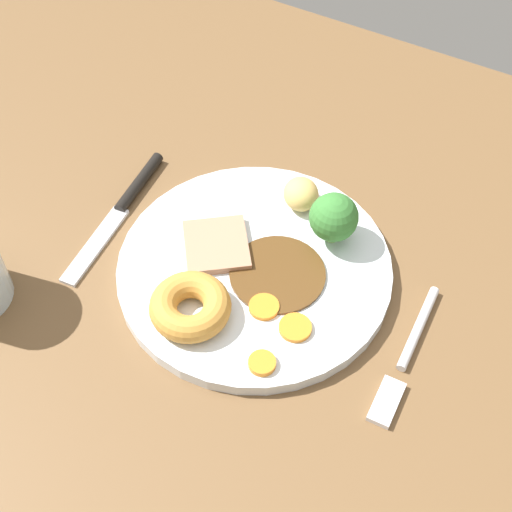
{
  "coord_description": "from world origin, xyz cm",
  "views": [
    {
      "loc": [
        -22.23,
        37.0,
        60.36
      ],
      "look_at": [
        -1.42,
        -0.3,
        6.0
      ],
      "focal_mm": 51.18,
      "sensor_mm": 36.0,
      "label": 1
    }
  ],
  "objects": [
    {
      "name": "dining_table",
      "position": [
        0.0,
        0.0,
        1.8
      ],
      "size": [
        120.0,
        84.0,
        3.6
      ],
      "primitive_type": "cube",
      "color": "brown",
      "rests_on": "ground"
    },
    {
      "name": "carrot_coin_front",
      "position": [
        -7.32,
        9.21,
        5.29
      ],
      "size": [
        2.44,
        2.44,
        0.58
      ],
      "primitive_type": "cylinder",
      "color": "orange",
      "rests_on": "dinner_plate"
    },
    {
      "name": "yorkshire_pudding",
      "position": [
        0.82,
        7.79,
        6.27
      ],
      "size": [
        7.43,
        7.43,
        2.55
      ],
      "primitive_type": "torus",
      "color": "#C68938",
      "rests_on": "dinner_plate"
    },
    {
      "name": "fork",
      "position": [
        -17.83,
        1.8,
        3.99
      ],
      "size": [
        2.19,
        15.3,
        0.9
      ],
      "rotation": [
        0.0,
        0.0,
        1.61
      ],
      "color": "silver",
      "rests_on": "dining_table"
    },
    {
      "name": "knife",
      "position": [
        14.68,
        -0.89,
        4.05
      ],
      "size": [
        3.21,
        18.55,
        1.2
      ],
      "rotation": [
        0.0,
        0.0,
        1.67
      ],
      "color": "black",
      "rests_on": "dining_table"
    },
    {
      "name": "meat_slice_main",
      "position": [
        2.83,
        0.23,
        5.4
      ],
      "size": [
        8.78,
        8.86,
        0.8
      ],
      "primitive_type": "cube",
      "rotation": [
        0.0,
        0.0,
        2.22
      ],
      "color": "tan",
      "rests_on": "dinner_plate"
    },
    {
      "name": "carrot_coin_side",
      "position": [
        -8.16,
        4.58,
        5.23
      ],
      "size": [
        2.97,
        2.97,
        0.47
      ],
      "primitive_type": "cylinder",
      "color": "orange",
      "rests_on": "dinner_plate"
    },
    {
      "name": "gravy_pool",
      "position": [
        -3.92,
        0.27,
        5.15
      ],
      "size": [
        9.16,
        9.16,
        0.3
      ],
      "primitive_type": "cylinder",
      "color": "#563819",
      "rests_on": "dinner_plate"
    },
    {
      "name": "carrot_coin_back",
      "position": [
        -4.64,
        3.97,
        5.22
      ],
      "size": [
        2.82,
        2.82,
        0.44
      ],
      "primitive_type": "cylinder",
      "color": "orange",
      "rests_on": "dinner_plate"
    },
    {
      "name": "dinner_plate",
      "position": [
        -1.42,
        -0.3,
        4.3
      ],
      "size": [
        26.41,
        26.41,
        1.4
      ],
      "primitive_type": "cylinder",
      "color": "white",
      "rests_on": "dining_table"
    },
    {
      "name": "roast_potato_left",
      "position": [
        -1.7,
        -9.1,
        6.52
      ],
      "size": [
        5.24,
        5.3,
        3.04
      ],
      "primitive_type": "ellipsoid",
      "rotation": [
        0.0,
        0.0,
        2.25
      ],
      "color": "#D8B260",
      "rests_on": "dinner_plate"
    },
    {
      "name": "broccoli_floret",
      "position": [
        -6.41,
        -6.55,
        8.07
      ],
      "size": [
        4.77,
        4.77,
        5.51
      ],
      "color": "#8CB766",
      "rests_on": "dinner_plate"
    }
  ]
}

